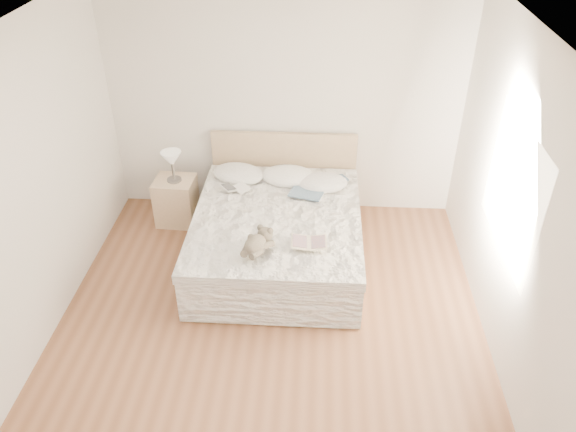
% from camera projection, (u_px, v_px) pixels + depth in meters
% --- Properties ---
extents(floor, '(4.00, 4.50, 0.00)m').
position_uv_depth(floor, '(269.00, 334.00, 5.19)').
color(floor, brown).
rests_on(floor, ground).
extents(ceiling, '(4.00, 4.50, 0.00)m').
position_uv_depth(ceiling, '(261.00, 42.00, 3.68)').
color(ceiling, white).
rests_on(ceiling, ground).
extents(wall_back, '(4.00, 0.02, 2.70)m').
position_uv_depth(wall_back, '(284.00, 102.00, 6.30)').
color(wall_back, silver).
rests_on(wall_back, ground).
extents(wall_left, '(0.02, 4.50, 2.70)m').
position_uv_depth(wall_left, '(20.00, 205.00, 4.54)').
color(wall_left, silver).
rests_on(wall_left, ground).
extents(wall_right, '(0.02, 4.50, 2.70)m').
position_uv_depth(wall_right, '(523.00, 222.00, 4.34)').
color(wall_right, silver).
rests_on(wall_right, ground).
extents(window, '(0.02, 1.30, 1.10)m').
position_uv_depth(window, '(513.00, 190.00, 4.53)').
color(window, white).
rests_on(window, wall_right).
extents(bed, '(1.72, 2.14, 1.00)m').
position_uv_depth(bed, '(278.00, 233.00, 6.01)').
color(bed, tan).
rests_on(bed, floor).
extents(nightstand, '(0.47, 0.42, 0.56)m').
position_uv_depth(nightstand, '(176.00, 201.00, 6.59)').
color(nightstand, tan).
rests_on(nightstand, floor).
extents(table_lamp, '(0.24, 0.24, 0.36)m').
position_uv_depth(table_lamp, '(172.00, 160.00, 6.28)').
color(table_lamp, '#48423E').
rests_on(table_lamp, nightstand).
extents(pillow_left, '(0.69, 0.56, 0.18)m').
position_uv_depth(pillow_left, '(238.00, 174.00, 6.39)').
color(pillow_left, white).
rests_on(pillow_left, bed).
extents(pillow_middle, '(0.65, 0.48, 0.18)m').
position_uv_depth(pillow_middle, '(288.00, 176.00, 6.35)').
color(pillow_middle, white).
rests_on(pillow_middle, bed).
extents(pillow_right, '(0.59, 0.44, 0.16)m').
position_uv_depth(pillow_right, '(323.00, 183.00, 6.22)').
color(pillow_right, white).
rests_on(pillow_right, bed).
extents(blouse, '(0.69, 0.72, 0.02)m').
position_uv_depth(blouse, '(310.00, 187.00, 6.17)').
color(blouse, '#425B73').
rests_on(blouse, bed).
extents(photo_book, '(0.35, 0.34, 0.02)m').
position_uv_depth(photo_book, '(235.00, 188.00, 6.15)').
color(photo_book, white).
rests_on(photo_book, bed).
extents(childrens_book, '(0.36, 0.25, 0.02)m').
position_uv_depth(childrens_book, '(309.00, 243.00, 5.31)').
color(childrens_book, '#F9EBC8').
rests_on(childrens_book, bed).
extents(teddy_bear, '(0.35, 0.41, 0.18)m').
position_uv_depth(teddy_bear, '(255.00, 250.00, 5.19)').
color(teddy_bear, '#64594A').
rests_on(teddy_bear, bed).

